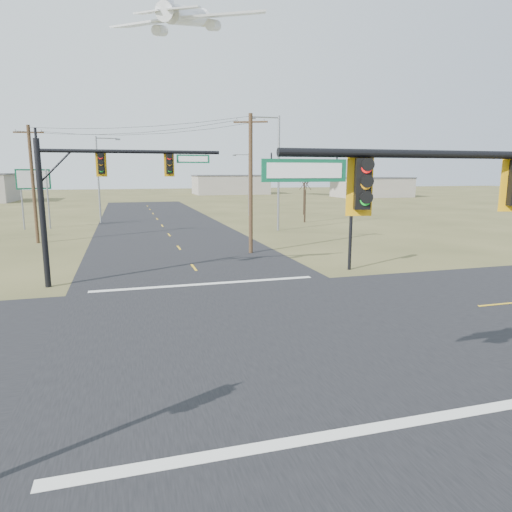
{
  "coord_description": "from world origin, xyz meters",
  "views": [
    {
      "loc": [
        -4.06,
        -16.11,
        5.91
      ],
      "look_at": [
        0.9,
        1.0,
        2.65
      ],
      "focal_mm": 32.0,
      "sensor_mm": 36.0,
      "label": 1
    }
  ],
  "objects_px": {
    "pedestal_signal_ne": "(352,213)",
    "utility_pole_far": "(33,183)",
    "streetlight_c": "(100,175)",
    "bare_tree_c": "(305,182)",
    "mast_arm_far": "(99,181)",
    "utility_pole_near": "(251,183)",
    "highway_sign": "(34,187)",
    "streetlight_a": "(276,167)",
    "streetlight_b": "(248,181)",
    "bare_tree_d": "(304,176)"
  },
  "relations": [
    {
      "from": "utility_pole_near",
      "to": "utility_pole_far",
      "type": "distance_m",
      "value": 18.94
    },
    {
      "from": "pedestal_signal_ne",
      "to": "bare_tree_c",
      "type": "height_order",
      "value": "bare_tree_c"
    },
    {
      "from": "mast_arm_far",
      "to": "highway_sign",
      "type": "distance_m",
      "value": 28.46
    },
    {
      "from": "streetlight_b",
      "to": "bare_tree_c",
      "type": "bearing_deg",
      "value": -87.88
    },
    {
      "from": "utility_pole_far",
      "to": "bare_tree_c",
      "type": "bearing_deg",
      "value": 17.69
    },
    {
      "from": "pedestal_signal_ne",
      "to": "utility_pole_far",
      "type": "relative_size",
      "value": 0.5
    },
    {
      "from": "pedestal_signal_ne",
      "to": "streetlight_a",
      "type": "relative_size",
      "value": 0.43
    },
    {
      "from": "streetlight_a",
      "to": "highway_sign",
      "type": "bearing_deg",
      "value": 148.61
    },
    {
      "from": "utility_pole_near",
      "to": "streetlight_b",
      "type": "relative_size",
      "value": 1.18
    },
    {
      "from": "highway_sign",
      "to": "streetlight_b",
      "type": "xyz_separation_m",
      "value": [
        25.6,
        8.99,
        0.36
      ]
    },
    {
      "from": "pedestal_signal_ne",
      "to": "utility_pole_near",
      "type": "xyz_separation_m",
      "value": [
        -4.29,
        7.5,
        1.71
      ]
    },
    {
      "from": "pedestal_signal_ne",
      "to": "utility_pole_near",
      "type": "relative_size",
      "value": 0.49
    },
    {
      "from": "highway_sign",
      "to": "streetlight_c",
      "type": "relative_size",
      "value": 0.63
    },
    {
      "from": "mast_arm_far",
      "to": "utility_pole_far",
      "type": "distance_m",
      "value": 17.85
    },
    {
      "from": "utility_pole_near",
      "to": "streetlight_c",
      "type": "bearing_deg",
      "value": 114.77
    },
    {
      "from": "streetlight_a",
      "to": "bare_tree_d",
      "type": "height_order",
      "value": "streetlight_a"
    },
    {
      "from": "streetlight_c",
      "to": "pedestal_signal_ne",
      "type": "bearing_deg",
      "value": -77.56
    },
    {
      "from": "utility_pole_near",
      "to": "bare_tree_d",
      "type": "height_order",
      "value": "utility_pole_near"
    },
    {
      "from": "streetlight_a",
      "to": "pedestal_signal_ne",
      "type": "bearing_deg",
      "value": -107.68
    },
    {
      "from": "bare_tree_c",
      "to": "streetlight_c",
      "type": "bearing_deg",
      "value": 165.81
    },
    {
      "from": "utility_pole_far",
      "to": "streetlight_b",
      "type": "distance_m",
      "value": 30.86
    },
    {
      "from": "utility_pole_near",
      "to": "streetlight_a",
      "type": "relative_size",
      "value": 0.88
    },
    {
      "from": "mast_arm_far",
      "to": "streetlight_c",
      "type": "relative_size",
      "value": 0.93
    },
    {
      "from": "pedestal_signal_ne",
      "to": "bare_tree_d",
      "type": "bearing_deg",
      "value": 54.86
    },
    {
      "from": "streetlight_c",
      "to": "bare_tree_c",
      "type": "height_order",
      "value": "streetlight_c"
    },
    {
      "from": "streetlight_b",
      "to": "mast_arm_far",
      "type": "bearing_deg",
      "value": -136.02
    },
    {
      "from": "highway_sign",
      "to": "utility_pole_far",
      "type": "bearing_deg",
      "value": -97.75
    },
    {
      "from": "utility_pole_near",
      "to": "streetlight_c",
      "type": "distance_m",
      "value": 27.3
    },
    {
      "from": "pedestal_signal_ne",
      "to": "streetlight_c",
      "type": "distance_m",
      "value": 35.98
    },
    {
      "from": "mast_arm_far",
      "to": "utility_pole_near",
      "type": "distance_m",
      "value": 12.26
    },
    {
      "from": "mast_arm_far",
      "to": "utility_pole_near",
      "type": "height_order",
      "value": "utility_pole_near"
    },
    {
      "from": "streetlight_b",
      "to": "bare_tree_c",
      "type": "distance_m",
      "value": 11.41
    },
    {
      "from": "bare_tree_d",
      "to": "pedestal_signal_ne",
      "type": "bearing_deg",
      "value": -107.67
    },
    {
      "from": "highway_sign",
      "to": "streetlight_c",
      "type": "bearing_deg",
      "value": 16.83
    },
    {
      "from": "pedestal_signal_ne",
      "to": "mast_arm_far",
      "type": "bearing_deg",
      "value": 160.19
    },
    {
      "from": "utility_pole_far",
      "to": "streetlight_a",
      "type": "height_order",
      "value": "streetlight_a"
    },
    {
      "from": "streetlight_c",
      "to": "streetlight_b",
      "type": "bearing_deg",
      "value": 0.13
    },
    {
      "from": "pedestal_signal_ne",
      "to": "streetlight_c",
      "type": "xyz_separation_m",
      "value": [
        -15.73,
        32.29,
        2.14
      ]
    },
    {
      "from": "mast_arm_far",
      "to": "highway_sign",
      "type": "xyz_separation_m",
      "value": [
        -7.77,
        27.36,
        -1.03
      ]
    },
    {
      "from": "streetlight_a",
      "to": "streetlight_b",
      "type": "relative_size",
      "value": 1.35
    },
    {
      "from": "streetlight_c",
      "to": "bare_tree_c",
      "type": "distance_m",
      "value": 24.18
    },
    {
      "from": "streetlight_c",
      "to": "highway_sign",
      "type": "bearing_deg",
      "value": -159.61
    },
    {
      "from": "utility_pole_far",
      "to": "streetlight_c",
      "type": "relative_size",
      "value": 0.97
    },
    {
      "from": "utility_pole_near",
      "to": "highway_sign",
      "type": "bearing_deg",
      "value": 131.18
    },
    {
      "from": "utility_pole_far",
      "to": "bare_tree_c",
      "type": "relative_size",
      "value": 1.57
    },
    {
      "from": "streetlight_a",
      "to": "streetlight_c",
      "type": "distance_m",
      "value": 21.57
    },
    {
      "from": "mast_arm_far",
      "to": "streetlight_b",
      "type": "relative_size",
      "value": 1.1
    },
    {
      "from": "streetlight_a",
      "to": "bare_tree_c",
      "type": "xyz_separation_m",
      "value": [
        5.91,
        6.63,
        -1.58
      ]
    },
    {
      "from": "bare_tree_c",
      "to": "utility_pole_far",
      "type": "bearing_deg",
      "value": -162.31
    },
    {
      "from": "utility_pole_near",
      "to": "bare_tree_c",
      "type": "distance_m",
      "value": 22.35
    }
  ]
}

